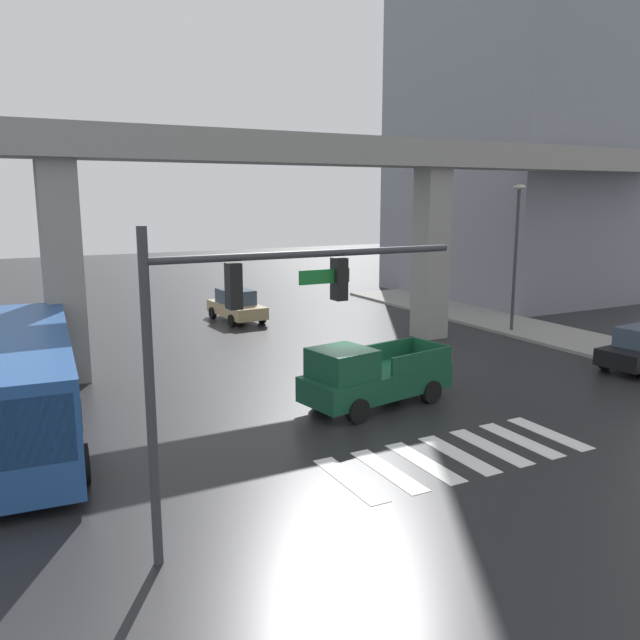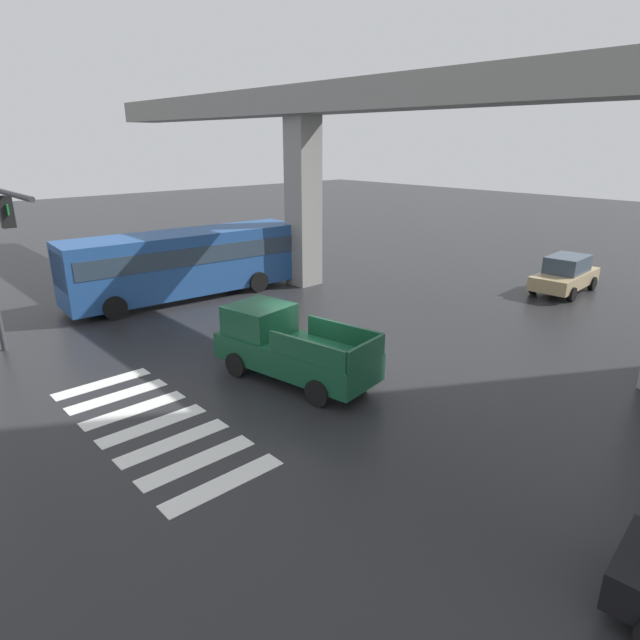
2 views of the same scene
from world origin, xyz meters
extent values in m
plane|color=#232326|center=(0.00, 0.00, 0.00)|extent=(120.00, 120.00, 0.00)
cube|color=silver|center=(-3.30, -5.51, 0.01)|extent=(0.55, 2.80, 0.01)
cube|color=silver|center=(-2.20, -5.51, 0.01)|extent=(0.55, 2.80, 0.01)
cube|color=silver|center=(-1.10, -5.51, 0.01)|extent=(0.55, 2.80, 0.01)
cube|color=silver|center=(0.00, -5.51, 0.01)|extent=(0.55, 2.80, 0.01)
cube|color=silver|center=(1.10, -5.51, 0.01)|extent=(0.55, 2.80, 0.01)
cube|color=silver|center=(2.20, -5.51, 0.01)|extent=(0.55, 2.80, 0.01)
cube|color=silver|center=(3.30, -5.51, 0.01)|extent=(0.55, 2.80, 0.01)
cube|color=gray|center=(0.00, 6.59, 8.58)|extent=(49.99, 2.07, 1.20)
cube|color=gray|center=(-8.15, 6.59, 3.99)|extent=(1.30, 1.30, 7.98)
cube|color=gray|center=(8.15, 6.59, 3.99)|extent=(1.30, 1.30, 7.98)
cube|color=gray|center=(13.57, 2.00, 0.07)|extent=(4.00, 36.00, 0.15)
cube|color=#14472D|center=(0.32, -1.03, 0.78)|extent=(5.35, 2.73, 0.80)
cube|color=#14472D|center=(-1.11, -1.28, 1.63)|extent=(1.97, 2.01, 0.90)
cube|color=#3F5160|center=(-1.57, -1.35, 1.63)|extent=(0.38, 1.66, 0.77)
cube|color=#14472D|center=(1.60, -1.70, 1.48)|extent=(2.63, 0.54, 0.60)
cube|color=#14472D|center=(1.30, 0.02, 1.48)|extent=(2.63, 0.54, 0.60)
cube|color=#14472D|center=(2.78, -0.61, 1.48)|extent=(0.39, 1.74, 0.60)
cylinder|color=black|center=(-1.09, -2.19, 0.38)|extent=(0.80, 0.40, 0.76)
cylinder|color=black|center=(-1.39, -0.41, 0.38)|extent=(0.80, 0.40, 0.76)
cylinder|color=black|center=(2.03, -1.65, 0.38)|extent=(0.80, 0.40, 0.76)
cylinder|color=black|center=(1.72, 0.12, 0.38)|extent=(0.80, 0.40, 0.76)
cube|color=#234C8C|center=(-9.93, 1.12, 1.64)|extent=(3.32, 10.96, 2.70)
cube|color=#2D3D4C|center=(-9.93, 1.12, 2.11)|extent=(3.31, 10.42, 0.76)
cube|color=#2D3D4C|center=(-10.34, -4.23, 1.98)|extent=(2.25, 0.25, 1.49)
cylinder|color=black|center=(-9.00, -2.74, 0.48)|extent=(0.42, 0.98, 0.96)
cylinder|color=black|center=(-8.49, 3.99, 0.48)|extent=(0.42, 0.98, 0.96)
cylinder|color=black|center=(10.63, -1.50, 0.32)|extent=(0.66, 0.30, 0.64)
cube|color=tan|center=(1.35, 14.71, 0.64)|extent=(2.03, 4.40, 0.64)
cube|color=#384756|center=(1.35, 14.81, 1.34)|extent=(1.64, 2.33, 0.76)
cylinder|color=black|center=(2.30, 13.43, 0.32)|extent=(0.28, 0.65, 0.64)
cylinder|color=black|center=(0.58, 13.32, 0.32)|extent=(0.28, 0.65, 0.64)
cylinder|color=black|center=(2.13, 16.09, 0.32)|extent=(0.28, 0.65, 0.64)
cylinder|color=black|center=(0.41, 15.98, 0.32)|extent=(0.28, 0.65, 0.64)
cylinder|color=#38383D|center=(-8.23, -6.95, 3.10)|extent=(0.18, 0.18, 6.20)
cylinder|color=#38383D|center=(-5.03, -6.95, 5.60)|extent=(6.40, 0.14, 0.14)
cube|color=black|center=(-6.63, -6.95, 5.08)|extent=(0.24, 0.32, 0.84)
sphere|color=red|center=(-6.63, -6.95, 5.34)|extent=(0.17, 0.17, 0.17)
cube|color=black|center=(-4.43, -6.95, 5.08)|extent=(0.24, 0.32, 0.84)
sphere|color=red|center=(-4.43, -6.95, 5.34)|extent=(0.17, 0.17, 0.17)
cube|color=#19722D|center=(-4.76, -6.95, 5.15)|extent=(1.10, 0.04, 0.28)
cylinder|color=#38383D|center=(12.37, 5.42, 3.50)|extent=(0.16, 0.16, 7.00)
ellipsoid|color=beige|center=(12.37, 5.42, 7.12)|extent=(0.44, 0.70, 0.24)
camera|label=1|loc=(-10.61, -17.96, 6.69)|focal=36.15mm
camera|label=2|loc=(11.76, -10.47, 6.90)|focal=30.07mm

